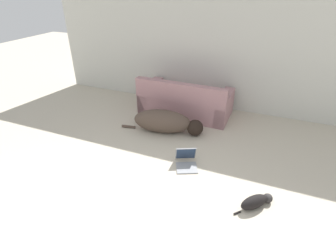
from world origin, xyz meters
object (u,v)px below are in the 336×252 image
object	(u,v)px
laptop_open	(186,159)
cat	(256,202)
dog	(166,122)
couch	(185,102)

from	to	relation	value
laptop_open	cat	bearing A→B (deg)	-49.60
dog	cat	bearing A→B (deg)	-46.61
couch	cat	xyz separation A→B (m)	(1.61, -2.08, -0.17)
dog	cat	distance (m)	2.09
dog	cat	size ratio (longest dim) A/B	3.33
couch	dog	world-z (taller)	couch
couch	laptop_open	bearing A→B (deg)	110.63
cat	laptop_open	world-z (taller)	laptop_open
couch	dog	bearing A→B (deg)	86.31
couch	cat	distance (m)	2.64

